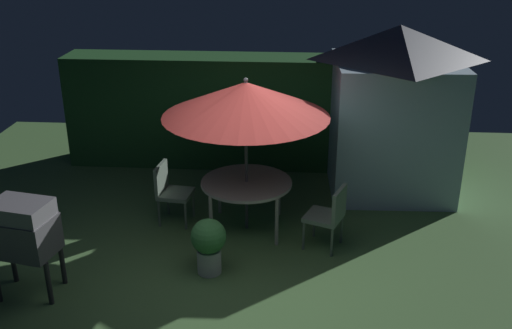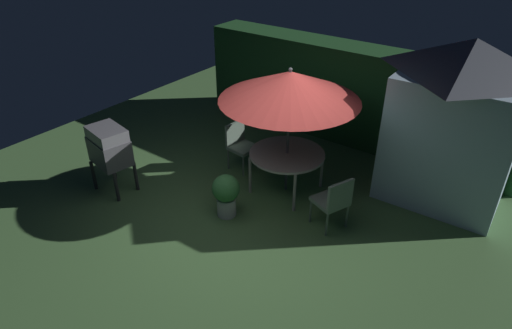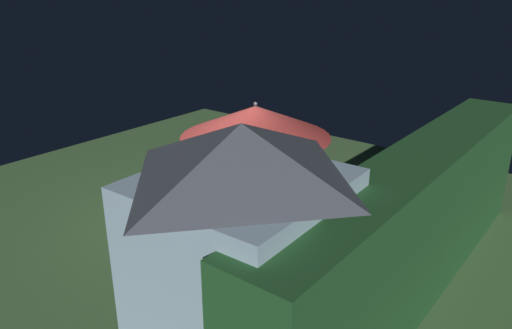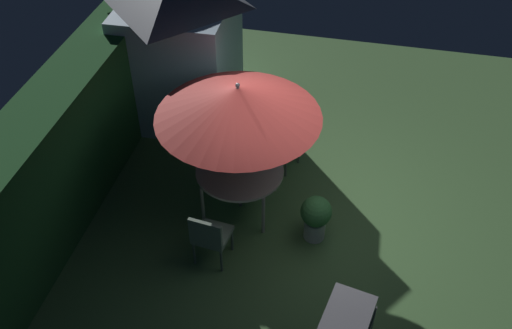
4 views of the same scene
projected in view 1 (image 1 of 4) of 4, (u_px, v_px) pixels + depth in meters
ground_plane at (237, 264)px, 7.60m from camera, size 11.00×11.00×0.00m
hedge_backdrop at (256, 111)px, 10.45m from camera, size 6.72×0.82×1.97m
garden_shed at (393, 109)px, 9.30m from camera, size 2.06×1.94×2.69m
patio_table at (246, 185)px, 8.25m from camera, size 1.29×1.29×0.74m
patio_umbrella at (246, 99)px, 7.76m from camera, size 2.27×2.27×2.23m
bbq_grill at (23, 230)px, 6.71m from camera, size 0.78×0.62×1.20m
chair_near_shed at (170, 189)px, 8.51m from camera, size 0.52×0.51×0.90m
chair_far_side at (330, 213)px, 7.80m from camera, size 0.60×0.60×0.90m
potted_plant_by_shed at (209, 243)px, 7.27m from camera, size 0.45×0.45×0.74m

